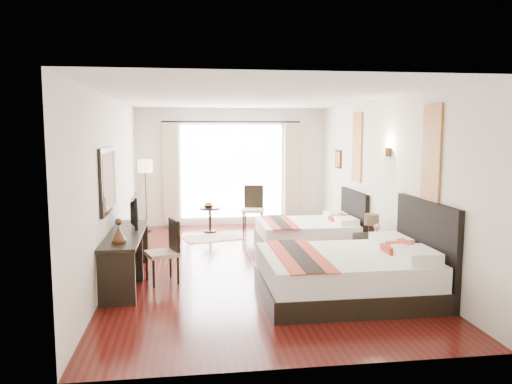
{
  "coord_description": "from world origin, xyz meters",
  "views": [
    {
      "loc": [
        -1.06,
        -8.2,
        2.26
      ],
      "look_at": [
        0.13,
        0.41,
        1.2
      ],
      "focal_mm": 35.0,
      "sensor_mm": 36.0,
      "label": 1
    }
  ],
  "objects": [
    {
      "name": "console_desk",
      "position": [
        -1.99,
        -0.69,
        0.38
      ],
      "size": [
        0.5,
        2.2,
        0.76
      ],
      "primitive_type": "cube",
      "color": "black",
      "rests_on": "floor"
    },
    {
      "name": "wall_sconce",
      "position": [
        2.19,
        -0.37,
        1.92
      ],
      "size": [
        0.1,
        0.14,
        0.14
      ],
      "primitive_type": "cube",
      "color": "#402917",
      "rests_on": "wall_headboard"
    },
    {
      "name": "vase",
      "position": [
        1.99,
        -0.56,
        0.56
      ],
      "size": [
        0.14,
        0.14,
        0.12
      ],
      "primitive_type": "imported",
      "rotation": [
        0.0,
        0.0,
        0.21
      ],
      "color": "black",
      "rests_on": "nightstand"
    },
    {
      "name": "art_panel_far",
      "position": [
        2.23,
        1.19,
        1.95
      ],
      "size": [
        0.03,
        0.5,
        1.35
      ],
      "primitive_type": "cube",
      "color": "brown",
      "rests_on": "wall_headboard"
    },
    {
      "name": "bronze_figurine",
      "position": [
        -1.99,
        -1.4,
        0.9
      ],
      "size": [
        0.24,
        0.24,
        0.3
      ],
      "primitive_type": null,
      "rotation": [
        0.0,
        0.0,
        0.21
      ],
      "color": "#402917",
      "rests_on": "console_desk"
    },
    {
      "name": "fruit_bowl",
      "position": [
        -0.6,
        2.92,
        0.58
      ],
      "size": [
        0.24,
        0.24,
        0.06
      ],
      "primitive_type": "imported",
      "rotation": [
        0.0,
        0.0,
        0.02
      ],
      "color": "#402917",
      "rests_on": "side_table"
    },
    {
      "name": "floor",
      "position": [
        0.0,
        0.0,
        -0.01
      ],
      "size": [
        4.5,
        7.5,
        0.01
      ],
      "primitive_type": "cube",
      "color": "#350D09",
      "rests_on": "ground"
    },
    {
      "name": "jute_rug",
      "position": [
        -0.58,
        2.23,
        0.01
      ],
      "size": [
        1.33,
        1.08,
        0.01
      ],
      "primitive_type": "cube",
      "rotation": [
        0.0,
        0.0,
        0.28
      ],
      "color": "#9E895F",
      "rests_on": "floor"
    },
    {
      "name": "bed_near",
      "position": [
        1.15,
        -1.81,
        0.34
      ],
      "size": [
        2.32,
        1.81,
        1.31
      ],
      "color": "black",
      "rests_on": "floor"
    },
    {
      "name": "mirror_frame",
      "position": [
        -2.22,
        -0.69,
        1.55
      ],
      "size": [
        0.04,
        1.25,
        0.95
      ],
      "primitive_type": "cube",
      "color": "black",
      "rests_on": "wall_desk"
    },
    {
      "name": "window_chair",
      "position": [
        0.41,
        2.95,
        0.31
      ],
      "size": [
        0.57,
        0.57,
        1.02
      ],
      "rotation": [
        0.0,
        0.0,
        -1.79
      ],
      "color": "#BFB393",
      "rests_on": "floor"
    },
    {
      "name": "table_lamp",
      "position": [
        1.99,
        -0.31,
        0.76
      ],
      "size": [
        0.24,
        0.24,
        0.38
      ],
      "color": "black",
      "rests_on": "nightstand"
    },
    {
      "name": "wall_window",
      "position": [
        0.0,
        3.75,
        1.4
      ],
      "size": [
        4.5,
        0.01,
        2.8
      ],
      "primitive_type": "cube",
      "color": "silver",
      "rests_on": "floor"
    },
    {
      "name": "wall_entry",
      "position": [
        0.0,
        -3.75,
        1.4
      ],
      "size": [
        4.5,
        0.01,
        2.8
      ],
      "primitive_type": "cube",
      "color": "silver",
      "rests_on": "floor"
    },
    {
      "name": "window_glass",
      "position": [
        0.0,
        3.73,
        1.3
      ],
      "size": [
        2.4,
        0.02,
        2.2
      ],
      "primitive_type": "cube",
      "color": "white",
      "rests_on": "wall_window"
    },
    {
      "name": "mirror_glass",
      "position": [
        -2.19,
        -0.69,
        1.55
      ],
      "size": [
        0.01,
        1.12,
        0.82
      ],
      "primitive_type": "cube",
      "color": "white",
      "rests_on": "mirror_frame"
    },
    {
      "name": "floor_lamp",
      "position": [
        -2.0,
        3.22,
        1.38
      ],
      "size": [
        0.33,
        0.33,
        1.63
      ],
      "color": "black",
      "rests_on": "floor"
    },
    {
      "name": "desk_chair",
      "position": [
        -1.44,
        -0.77,
        0.29
      ],
      "size": [
        0.56,
        0.56,
        0.95
      ],
      "rotation": [
        0.0,
        0.0,
        3.48
      ],
      "color": "#BFB393",
      "rests_on": "floor"
    },
    {
      "name": "drape_left",
      "position": [
        -1.45,
        3.63,
        1.28
      ],
      "size": [
        0.35,
        0.14,
        2.35
      ],
      "primitive_type": "cube",
      "color": "#B9AF8F",
      "rests_on": "floor"
    },
    {
      "name": "drape_right",
      "position": [
        1.45,
        3.63,
        1.28
      ],
      "size": [
        0.35,
        0.14,
        2.35
      ],
      "primitive_type": "cube",
      "color": "#B9AF8F",
      "rests_on": "floor"
    },
    {
      "name": "bed_far",
      "position": [
        1.33,
        1.19,
        0.29
      ],
      "size": [
        1.95,
        1.52,
        1.09
      ],
      "color": "black",
      "rests_on": "floor"
    },
    {
      "name": "ceiling",
      "position": [
        0.0,
        0.0,
        2.79
      ],
      "size": [
        4.5,
        7.5,
        0.02
      ],
      "primitive_type": "cube",
      "color": "white",
      "rests_on": "wall_headboard"
    },
    {
      "name": "nightstand",
      "position": [
        1.96,
        -0.37,
        0.27
      ],
      "size": [
        0.45,
        0.55,
        0.53
      ],
      "primitive_type": "cube",
      "color": "black",
      "rests_on": "floor"
    },
    {
      "name": "wall_desk",
      "position": [
        -2.25,
        0.0,
        1.4
      ],
      "size": [
        0.01,
        7.5,
        2.8
      ],
      "primitive_type": "cube",
      "color": "silver",
      "rests_on": "floor"
    },
    {
      "name": "art_panel_near",
      "position": [
        2.23,
        -1.81,
        1.95
      ],
      "size": [
        0.03,
        0.5,
        1.35
      ],
      "primitive_type": "cube",
      "color": "brown",
      "rests_on": "wall_headboard"
    },
    {
      "name": "side_table",
      "position": [
        -0.57,
        2.93,
        0.28
      ],
      "size": [
        0.48,
        0.48,
        0.55
      ],
      "primitive_type": "cylinder",
      "color": "black",
      "rests_on": "floor"
    },
    {
      "name": "sheer_curtain",
      "position": [
        0.0,
        3.67,
        1.3
      ],
      "size": [
        2.3,
        0.02,
        2.1
      ],
      "primitive_type": "cube",
      "color": "white",
      "rests_on": "wall_window"
    },
    {
      "name": "wall_headboard",
      "position": [
        2.25,
        0.0,
        1.4
      ],
      "size": [
        0.01,
        7.5,
        2.8
      ],
      "primitive_type": "cube",
      "color": "silver",
      "rests_on": "floor"
    },
    {
      "name": "television",
      "position": [
        -1.97,
        -0.14,
        1.01
      ],
      "size": [
        0.19,
        0.88,
        0.5
      ],
      "primitive_type": "imported",
      "rotation": [
        0.0,
        0.0,
        1.66
      ],
      "color": "black",
      "rests_on": "console_desk"
    }
  ]
}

